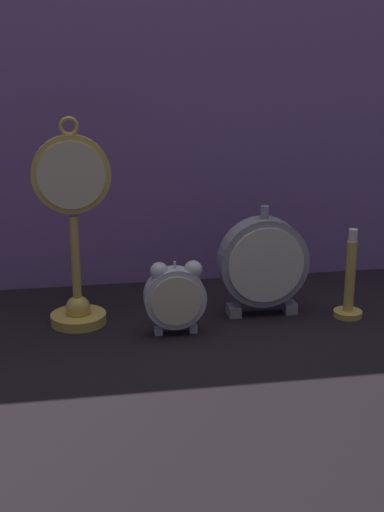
# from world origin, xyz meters

# --- Properties ---
(ground_plane) EXTENTS (4.00, 4.00, 0.00)m
(ground_plane) POSITION_xyz_m (0.00, 0.00, 0.00)
(ground_plane) COLOR black
(fabric_backdrop_drape) EXTENTS (1.70, 0.01, 0.66)m
(fabric_backdrop_drape) POSITION_xyz_m (0.00, 0.33, 0.33)
(fabric_backdrop_drape) COLOR #8460A8
(fabric_backdrop_drape) RESTS_ON ground_plane
(pocket_watch_on_stand) EXTENTS (0.12, 0.09, 0.33)m
(pocket_watch_on_stand) POSITION_xyz_m (-0.18, 0.14, 0.15)
(pocket_watch_on_stand) COLOR gold
(pocket_watch_on_stand) RESTS_ON ground_plane
(alarm_clock_twin_bell) EXTENTS (0.10, 0.03, 0.12)m
(alarm_clock_twin_bell) POSITION_xyz_m (-0.03, 0.07, 0.07)
(alarm_clock_twin_bell) COLOR silver
(alarm_clock_twin_bell) RESTS_ON ground_plane
(mantel_clock_silver) EXTENTS (0.15, 0.04, 0.19)m
(mantel_clock_silver) POSITION_xyz_m (0.13, 0.13, 0.09)
(mantel_clock_silver) COLOR gray
(mantel_clock_silver) RESTS_ON ground_plane
(brass_candlestick) EXTENTS (0.05, 0.05, 0.15)m
(brass_candlestick) POSITION_xyz_m (0.27, 0.09, 0.05)
(brass_candlestick) COLOR gold
(brass_candlestick) RESTS_ON ground_plane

